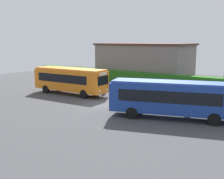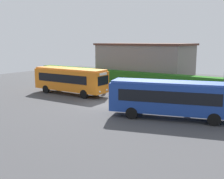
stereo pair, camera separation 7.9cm
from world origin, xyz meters
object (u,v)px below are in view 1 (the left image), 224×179
person_left (105,85)px  person_center (185,101)px  bus_orange (70,79)px  bus_blue (173,97)px  traffic_cone (82,81)px

person_left → person_center: person_center is taller
bus_orange → person_center: bearing=-4.2°
bus_blue → traffic_cone: bearing=133.6°
person_center → bus_blue: bearing=-168.5°
bus_blue → traffic_cone: 21.70m
bus_blue → person_left: size_ratio=5.78×
bus_blue → person_center: 2.65m
person_left → person_center: (11.58, -3.35, 0.05)m
person_left → traffic_cone: bearing=-25.9°
bus_blue → person_center: size_ratio=5.50×
bus_blue → person_center: (0.10, 2.53, -0.79)m
bus_orange → bus_blue: bus_orange is taller
person_center → traffic_cone: bearing=81.9°
bus_blue → person_center: bearing=69.6°
bus_blue → person_center: bus_blue is taller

